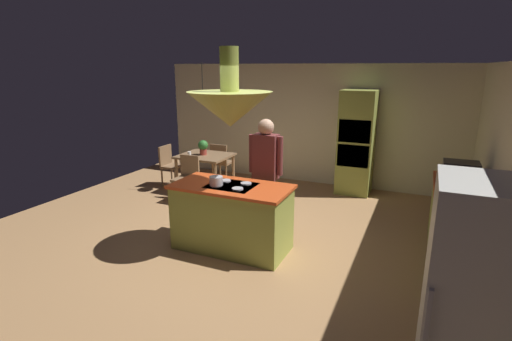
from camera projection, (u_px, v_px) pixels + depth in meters
name	position (u px, v px, depth m)	size (l,w,h in m)	color
ground	(239.00, 242.00, 5.63)	(8.16, 8.16, 0.00)	#AD7F51
wall_back	(309.00, 124.00, 8.34)	(6.80, 0.10, 2.55)	beige
wall_right	(508.00, 177.00, 4.38)	(0.10, 7.20, 2.55)	beige
kitchen_island	(232.00, 217.00, 5.33)	(1.62, 0.81, 0.95)	#939E42
counter_run_right	(458.00, 229.00, 4.92)	(0.73, 2.32, 0.93)	#939E42
oven_tower	(356.00, 143.00, 7.62)	(0.66, 0.62, 2.06)	#939E42
refrigerator	(480.00, 308.00, 2.62)	(0.72, 0.74, 1.79)	silver
dining_table	(205.00, 160.00, 7.80)	(1.01, 0.87, 0.76)	olive
person_at_island	(266.00, 169.00, 5.70)	(0.53, 0.24, 1.76)	tan
range_hood	(230.00, 107.00, 4.94)	(1.10, 1.10, 1.00)	#939E42
pendant_light_over_table	(203.00, 100.00, 7.49)	(0.32, 0.32, 0.82)	beige
chair_facing_island	(187.00, 175.00, 7.26)	(0.40, 0.40, 0.87)	olive
chair_by_back_wall	(221.00, 160.00, 8.42)	(0.40, 0.40, 0.87)	olive
chair_at_corner	(170.00, 163.00, 8.19)	(0.40, 0.40, 0.87)	olive
potted_plant_on_table	(203.00, 147.00, 7.74)	(0.20, 0.20, 0.30)	#99382D
cup_on_table	(189.00, 154.00, 7.66)	(0.07, 0.07, 0.09)	white
canister_flour	(467.00, 204.00, 4.28)	(0.12, 0.12, 0.14)	silver
canister_sugar	(466.00, 200.00, 4.44)	(0.13, 0.13, 0.14)	#E0B78C
canister_tea	(465.00, 192.00, 4.59)	(0.12, 0.12, 0.22)	silver
microwave_on_counter	(460.00, 171.00, 5.37)	(0.46, 0.36, 0.28)	#232326
cooking_pot_on_cooktop	(216.00, 181.00, 5.14)	(0.18, 0.18, 0.12)	#B2B2B7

